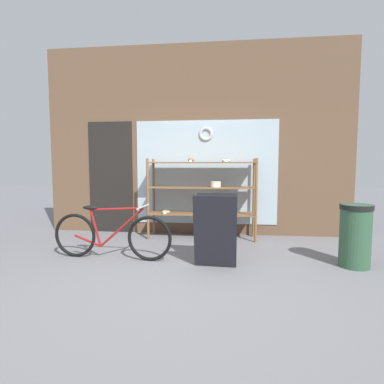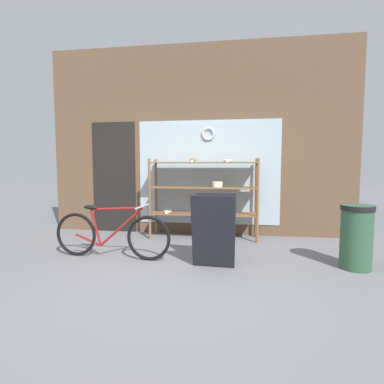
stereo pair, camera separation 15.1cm
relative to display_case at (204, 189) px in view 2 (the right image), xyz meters
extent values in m
plane|color=slate|center=(-0.16, -1.91, -0.86)|extent=(30.00, 30.00, 0.00)
cube|color=brown|center=(-0.16, 0.37, 0.87)|extent=(5.65, 0.08, 3.48)
cube|color=#A3B7C1|center=(0.04, 0.32, 0.29)|extent=(2.59, 0.02, 1.90)
cube|color=black|center=(-1.78, 0.32, 0.19)|extent=(0.84, 0.03, 2.10)
torus|color=#B7B7BC|center=(0.04, 0.30, 0.99)|extent=(0.26, 0.06, 0.26)
cylinder|color=brown|center=(-0.92, -0.21, -0.17)|extent=(0.04, 0.04, 1.40)
cylinder|color=brown|center=(0.91, -0.21, -0.17)|extent=(0.04, 0.04, 1.40)
cylinder|color=brown|center=(-0.92, 0.21, -0.17)|extent=(0.04, 0.04, 1.40)
cylinder|color=brown|center=(0.91, 0.21, -0.17)|extent=(0.04, 0.04, 1.40)
cube|color=brown|center=(-0.01, 0.00, -0.43)|extent=(1.87, 0.46, 0.02)
cube|color=brown|center=(-0.01, 0.00, 0.03)|extent=(1.87, 0.46, 0.02)
cube|color=brown|center=(-0.01, 0.00, 0.46)|extent=(1.87, 0.46, 0.02)
cylinder|color=beige|center=(0.23, 0.00, 0.09)|extent=(0.18, 0.18, 0.10)
cube|color=white|center=(0.23, -0.10, 0.06)|extent=(0.05, 0.00, 0.04)
ellipsoid|color=brown|center=(-0.20, -0.01, 0.51)|extent=(0.11, 0.09, 0.07)
cube|color=white|center=(-0.20, -0.07, 0.49)|extent=(0.05, 0.00, 0.04)
torus|color=beige|center=(0.41, 0.04, 0.50)|extent=(0.15, 0.15, 0.05)
cube|color=white|center=(0.41, -0.04, 0.49)|extent=(0.05, 0.00, 0.04)
torus|color=tan|center=(-0.63, -0.09, -0.40)|extent=(0.15, 0.15, 0.04)
cube|color=white|center=(-0.63, -0.17, -0.40)|extent=(0.05, 0.00, 0.04)
torus|color=black|center=(-1.67, -1.30, -0.56)|extent=(0.61, 0.08, 0.61)
torus|color=black|center=(-0.60, -1.37, -0.56)|extent=(0.61, 0.08, 0.61)
cylinder|color=maroon|center=(-0.99, -1.34, -0.43)|extent=(0.64, 0.07, 0.57)
cylinder|color=maroon|center=(-1.05, -1.34, -0.17)|extent=(0.76, 0.07, 0.07)
cylinder|color=maroon|center=(-1.36, -1.32, -0.45)|extent=(0.17, 0.04, 0.51)
cylinder|color=maroon|center=(-1.49, -1.31, -0.63)|extent=(0.39, 0.05, 0.17)
ellipsoid|color=black|center=(-1.43, -1.32, -0.16)|extent=(0.22, 0.10, 0.06)
cylinder|color=#B2B2B7|center=(-0.68, -1.36, -0.13)|extent=(0.05, 0.46, 0.02)
cube|color=black|center=(0.28, -1.58, -0.40)|extent=(0.54, 0.23, 0.91)
cube|color=black|center=(0.29, -1.40, -0.40)|extent=(0.54, 0.23, 0.91)
cylinder|color=#2D5138|center=(2.03, -1.30, -0.47)|extent=(0.37, 0.37, 0.79)
cylinder|color=black|center=(2.03, -1.30, -0.10)|extent=(0.39, 0.39, 0.06)
camera|label=1|loc=(0.41, -5.19, 0.40)|focal=28.00mm
camera|label=2|loc=(0.56, -5.17, 0.40)|focal=28.00mm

